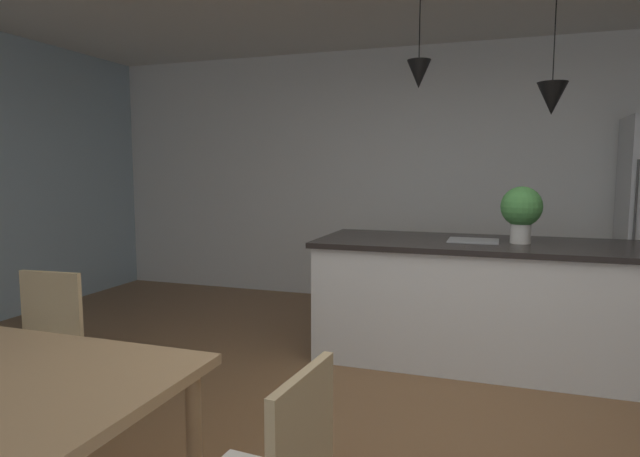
% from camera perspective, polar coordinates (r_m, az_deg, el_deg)
% --- Properties ---
extents(wall_back_kitchen, '(10.00, 0.12, 2.70)m').
position_cam_1_polar(wall_back_kitchen, '(5.80, 14.65, 5.31)').
color(wall_back_kitchen, silver).
rests_on(wall_back_kitchen, ground_plane).
extents(chair_far_left, '(0.43, 0.43, 0.87)m').
position_cam_1_polar(chair_far_left, '(3.32, -27.91, -11.21)').
color(chair_far_left, tan).
rests_on(chair_far_left, ground_plane).
extents(kitchen_island, '(2.35, 0.97, 0.91)m').
position_cam_1_polar(kitchen_island, '(4.21, 16.21, -7.26)').
color(kitchen_island, silver).
rests_on(kitchen_island, ground_plane).
extents(pendant_over_island_main, '(0.18, 0.18, 0.67)m').
position_cam_1_polar(pendant_over_island_main, '(4.20, 10.43, 15.81)').
color(pendant_over_island_main, black).
extents(pendant_over_island_aux, '(0.21, 0.21, 0.90)m').
position_cam_1_polar(pendant_over_island_aux, '(4.13, 23.36, 12.55)').
color(pendant_over_island_aux, black).
extents(potted_plant_on_island, '(0.29, 0.29, 0.41)m').
position_cam_1_polar(potted_plant_on_island, '(4.11, 20.57, 1.90)').
color(potted_plant_on_island, beige).
rests_on(potted_plant_on_island, kitchen_island).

